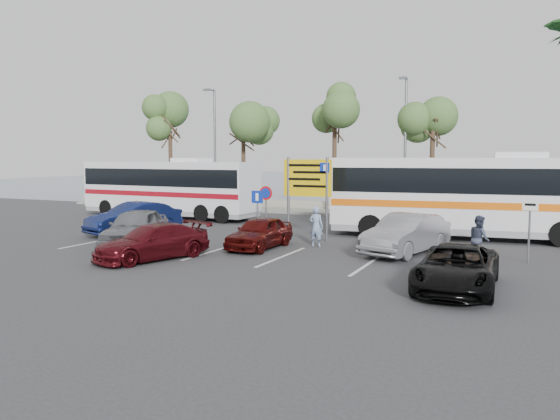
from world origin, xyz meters
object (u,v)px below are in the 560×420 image
at_px(street_lamp_left, 214,142).
at_px(coach_bus_left, 169,190).
at_px(coach_bus_right, 473,199).
at_px(car_red, 260,233).
at_px(street_lamp_right, 405,140).
at_px(pedestrian_far, 479,239).
at_px(suv_black, 457,268).
at_px(car_blue, 134,218).
at_px(car_silver_b, 406,234).
at_px(direction_sign, 307,184).
at_px(pedestrian_near, 316,226).
at_px(car_silver_a, 136,228).
at_px(car_maroon, 152,242).

bearing_deg(street_lamp_left, coach_bus_left, -88.75).
distance_m(coach_bus_right, car_red, 9.67).
distance_m(street_lamp_right, pedestrian_far, 14.09).
xyz_separation_m(street_lamp_left, street_lamp_right, (13.00, 0.00, 0.00)).
distance_m(street_lamp_left, coach_bus_right, 19.07).
bearing_deg(suv_black, pedestrian_far, 86.46).
relative_size(street_lamp_left, car_blue, 1.78).
distance_m(car_blue, car_red, 7.30).
bearing_deg(car_silver_b, direction_sign, 175.36).
distance_m(direction_sign, pedestrian_far, 7.74).
bearing_deg(car_blue, coach_bus_left, 130.38).
distance_m(car_red, pedestrian_near, 2.31).
xyz_separation_m(car_silver_a, car_blue, (-2.40, 2.79, -0.02)).
relative_size(street_lamp_left, suv_black, 1.82).
bearing_deg(pedestrian_near, street_lamp_right, -90.73).
height_order(car_red, car_silver_b, car_silver_b).
xyz_separation_m(car_silver_a, pedestrian_near, (6.66, 2.97, 0.06)).
height_order(car_blue, car_red, car_blue).
bearing_deg(coach_bus_left, suv_black, -32.90).
bearing_deg(coach_bus_right, suv_black, -86.87).
xyz_separation_m(suv_black, car_silver_b, (-2.40, 5.00, 0.13)).
xyz_separation_m(car_blue, pedestrian_near, (9.06, 0.18, 0.08)).
bearing_deg(street_lamp_right, car_red, -102.25).
relative_size(suv_black, car_silver_b, 0.98).
bearing_deg(street_lamp_left, suv_black, -43.32).
xyz_separation_m(street_lamp_left, car_maroon, (7.74, -16.85, -3.98)).
xyz_separation_m(direction_sign, pedestrian_far, (7.24, -2.20, -1.62)).
xyz_separation_m(coach_bus_left, coach_bus_right, (17.38, -1.60, 0.12)).
bearing_deg(direction_sign, coach_bus_right, 26.95).
relative_size(coach_bus_left, pedestrian_far, 7.13).
xyz_separation_m(street_lamp_left, pedestrian_near, (12.00, -11.83, -3.78)).
relative_size(car_silver_a, car_silver_b, 0.99).
bearing_deg(coach_bus_left, direction_sign, -24.25).
distance_m(direction_sign, car_red, 3.49).
distance_m(direction_sign, coach_bus_right, 7.32).
distance_m(coach_bus_right, suv_black, 10.08).
height_order(car_maroon, pedestrian_near, pedestrian_near).
relative_size(car_red, car_silver_b, 0.82).
xyz_separation_m(coach_bus_right, car_silver_a, (-12.16, -7.79, -1.01)).
distance_m(direction_sign, car_silver_a, 7.42).
relative_size(street_lamp_right, coach_bus_left, 0.70).
bearing_deg(car_silver_b, coach_bus_right, 85.11).
relative_size(street_lamp_left, pedestrian_near, 4.89).
xyz_separation_m(car_silver_b, pedestrian_near, (-3.65, 0.18, 0.08)).
distance_m(coach_bus_right, pedestrian_near, 7.37).
bearing_deg(coach_bus_right, coach_bus_left, 174.74).
bearing_deg(coach_bus_right, car_blue, -161.05).
height_order(coach_bus_left, suv_black, coach_bus_left).
bearing_deg(car_silver_b, pedestrian_far, 4.56).
bearing_deg(car_maroon, car_silver_a, 159.55).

